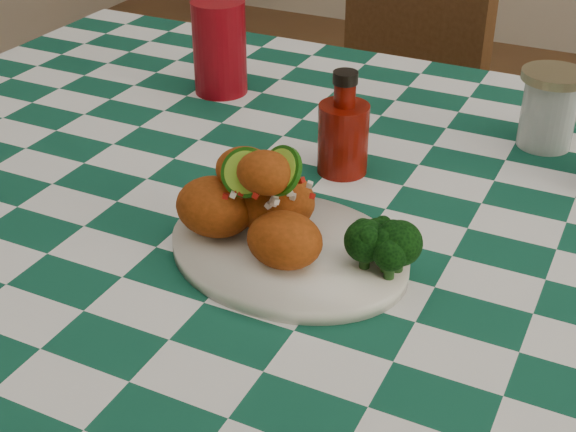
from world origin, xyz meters
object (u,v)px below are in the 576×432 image
at_px(ketchup_bottle, 344,123).
at_px(red_tumbler, 220,48).
at_px(fried_chicken_pile, 270,197).
at_px(plate, 288,252).
at_px(mason_jar, 549,109).
at_px(wooden_chair_left, 356,166).

bearing_deg(ketchup_bottle, red_tumbler, 149.30).
bearing_deg(red_tumbler, fried_chicken_pile, -53.31).
xyz_separation_m(plate, ketchup_bottle, (-0.03, 0.22, 0.06)).
relative_size(plate, red_tumbler, 1.88).
distance_m(plate, fried_chicken_pile, 0.07).
distance_m(mason_jar, wooden_chair_left, 0.77).
height_order(fried_chicken_pile, ketchup_bottle, ketchup_bottle).
bearing_deg(ketchup_bottle, wooden_chair_left, 109.05).
distance_m(red_tumbler, wooden_chair_left, 0.66).
xyz_separation_m(plate, fried_chicken_pile, (-0.02, 0.00, 0.06)).
distance_m(fried_chicken_pile, red_tumbler, 0.48).
relative_size(ketchup_bottle, mason_jar, 1.27).
bearing_deg(wooden_chair_left, plate, -53.39).
height_order(ketchup_bottle, wooden_chair_left, ketchup_bottle).
bearing_deg(red_tumbler, ketchup_bottle, -30.70).
xyz_separation_m(fried_chicken_pile, red_tumbler, (-0.29, 0.39, 0.00)).
distance_m(fried_chicken_pile, wooden_chair_left, 1.01).
bearing_deg(fried_chicken_pile, mason_jar, 61.97).
distance_m(red_tumbler, mason_jar, 0.51).
distance_m(ketchup_bottle, mason_jar, 0.30).
relative_size(red_tumbler, wooden_chair_left, 0.17).
bearing_deg(wooden_chair_left, red_tumbler, -75.73).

